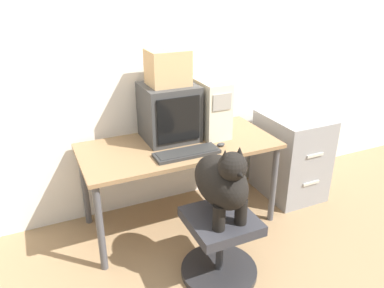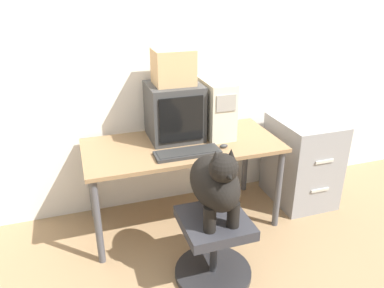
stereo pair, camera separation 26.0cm
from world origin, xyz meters
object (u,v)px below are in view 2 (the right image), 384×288
at_px(dog, 216,182).
at_px(filing_cabinet, 301,160).
at_px(pc_tower, 216,108).
at_px(office_chair, 214,246).
at_px(crt_monitor, 174,111).
at_px(cardboard_box, 173,67).
at_px(keyboard, 188,153).

height_order(dog, filing_cabinet, dog).
bearing_deg(dog, pc_tower, 68.90).
xyz_separation_m(office_chair, dog, (-0.00, -0.00, 0.49)).
height_order(crt_monitor, cardboard_box, cardboard_box).
relative_size(crt_monitor, dog, 0.82).
distance_m(office_chair, filing_cabinet, 1.30).
distance_m(pc_tower, cardboard_box, 0.47).
distance_m(crt_monitor, pc_tower, 0.33).
relative_size(office_chair, dog, 0.99).
xyz_separation_m(dog, filing_cabinet, (1.10, 0.68, -0.35)).
height_order(keyboard, filing_cabinet, filing_cabinet).
distance_m(keyboard, office_chair, 0.67).
xyz_separation_m(keyboard, filing_cabinet, (1.13, 0.21, -0.34)).
relative_size(crt_monitor, keyboard, 0.91).
bearing_deg(office_chair, filing_cabinet, 31.78).
bearing_deg(crt_monitor, office_chair, -87.95).
relative_size(keyboard, cardboard_box, 1.63).
height_order(pc_tower, dog, pc_tower).
bearing_deg(cardboard_box, crt_monitor, -90.00).
bearing_deg(pc_tower, keyboard, -137.41).
relative_size(crt_monitor, office_chair, 0.83).
bearing_deg(keyboard, office_chair, -86.40).
bearing_deg(cardboard_box, keyboard, -90.14).
height_order(crt_monitor, office_chair, crt_monitor).
bearing_deg(dog, office_chair, 90.00).
bearing_deg(filing_cabinet, dog, -148.12).
xyz_separation_m(crt_monitor, pc_tower, (0.33, -0.03, 0.01)).
bearing_deg(dog, crt_monitor, 92.04).
height_order(keyboard, dog, dog).
height_order(pc_tower, office_chair, pc_tower).
relative_size(filing_cabinet, cardboard_box, 2.60).
bearing_deg(cardboard_box, filing_cabinet, -6.80).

